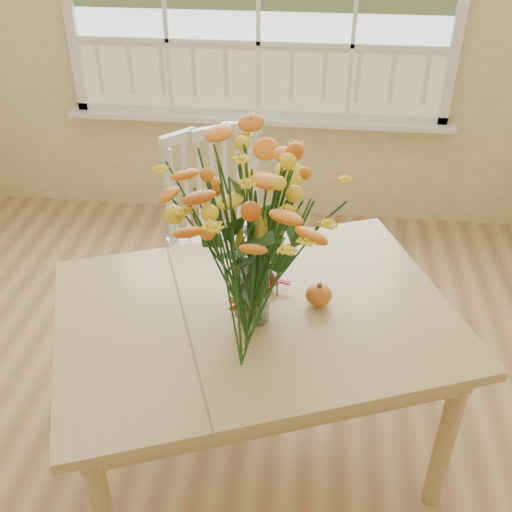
# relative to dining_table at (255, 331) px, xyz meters

# --- Properties ---
(floor) EXTENTS (4.00, 4.50, 0.01)m
(floor) POSITION_rel_dining_table_xyz_m (-0.21, -0.24, -0.65)
(floor) COLOR #A3754F
(floor) RESTS_ON ground
(wall_back) EXTENTS (4.00, 0.02, 2.70)m
(wall_back) POSITION_rel_dining_table_xyz_m (-0.21, 2.01, 0.71)
(wall_back) COLOR #CCBF82
(wall_back) RESTS_ON floor
(dining_table) EXTENTS (1.63, 1.41, 0.74)m
(dining_table) POSITION_rel_dining_table_xyz_m (0.00, 0.00, 0.00)
(dining_table) COLOR tan
(dining_table) RESTS_ON floor
(windsor_chair) EXTENTS (0.65, 0.64, 1.04)m
(windsor_chair) POSITION_rel_dining_table_xyz_m (-0.25, 0.77, -0.07)
(windsor_chair) COLOR white
(windsor_chair) RESTS_ON floor
(flower_vase) EXTENTS (0.52, 0.52, 0.62)m
(flower_vase) POSITION_rel_dining_table_xyz_m (-0.00, -0.04, 0.46)
(flower_vase) COLOR white
(flower_vase) RESTS_ON dining_table
(pumpkin) EXTENTS (0.10, 0.10, 0.07)m
(pumpkin) POSITION_rel_dining_table_xyz_m (0.22, 0.06, 0.13)
(pumpkin) COLOR #BF5216
(pumpkin) RESTS_ON dining_table
(turkey_figurine) EXTENTS (0.10, 0.08, 0.11)m
(turkey_figurine) POSITION_rel_dining_table_xyz_m (-0.02, -0.06, 0.14)
(turkey_figurine) COLOR #CCB78C
(turkey_figurine) RESTS_ON dining_table
(dark_gourd) EXTENTS (0.13, 0.08, 0.07)m
(dark_gourd) POSITION_rel_dining_table_xyz_m (0.02, 0.15, 0.13)
(dark_gourd) COLOR #38160F
(dark_gourd) RESTS_ON dining_table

